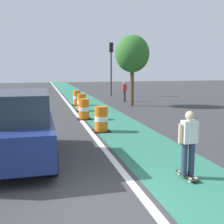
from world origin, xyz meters
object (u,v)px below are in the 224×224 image
parked_suv_nearest (20,126)px  traffic_barrel_back (82,103)px  street_tree_sidewalk (132,54)px  traffic_barrel_front (101,119)px  skateboarder_on_lane (189,142)px  traffic_barrel_far (77,98)px  traffic_barrel_mid (84,109)px  pedestrian_crossing (124,91)px  traffic_light_corner (111,60)px

parked_suv_nearest → traffic_barrel_back: bearing=71.6°
street_tree_sidewalk → traffic_barrel_front: bearing=-116.8°
skateboarder_on_lane → traffic_barrel_far: 14.71m
traffic_barrel_mid → traffic_barrel_front: bearing=-85.0°
traffic_barrel_far → skateboarder_on_lane: bearing=-86.5°
skateboarder_on_lane → pedestrian_crossing: size_ratio=1.05×
parked_suv_nearest → street_tree_sidewalk: bearing=57.4°
street_tree_sidewalk → parked_suv_nearest: bearing=-122.6°
parked_suv_nearest → pedestrian_crossing: 15.37m
pedestrian_crossing → traffic_barrel_front: bearing=-111.8°
skateboarder_on_lane → parked_suv_nearest: parked_suv_nearest is taller
parked_suv_nearest → traffic_barrel_far: bearing=75.4°
skateboarder_on_lane → traffic_barrel_front: size_ratio=1.55×
street_tree_sidewalk → skateboarder_on_lane: bearing=-102.2°
traffic_barrel_back → traffic_barrel_far: size_ratio=1.00×
parked_suv_nearest → street_tree_sidewalk: size_ratio=0.92×
traffic_light_corner → street_tree_sidewalk: bearing=-92.7°
skateboarder_on_lane → traffic_light_corner: traffic_light_corner is taller
traffic_light_corner → skateboarder_on_lane: bearing=-98.8°
skateboarder_on_lane → pedestrian_crossing: 16.31m
traffic_barrel_far → traffic_barrel_back: bearing=-91.3°
skateboarder_on_lane → traffic_barrel_mid: size_ratio=1.55×
skateboarder_on_lane → pedestrian_crossing: skateboarder_on_lane is taller
traffic_barrel_far → traffic_light_corner: size_ratio=0.21×
traffic_barrel_mid → pedestrian_crossing: bearing=58.6°
parked_suv_nearest → traffic_barrel_mid: (2.82, 6.36, -0.50)m
traffic_barrel_far → street_tree_sidewalk: bearing=-19.4°
traffic_barrel_front → traffic_light_corner: (4.24, 15.24, 2.97)m
traffic_barrel_front → traffic_barrel_far: 9.01m
traffic_light_corner → pedestrian_crossing: 5.58m
traffic_barrel_mid → traffic_light_corner: bearing=69.6°
skateboarder_on_lane → traffic_light_corner: size_ratio=0.33×
skateboarder_on_lane → parked_suv_nearest: 4.75m
street_tree_sidewalk → traffic_barrel_far: bearing=160.6°
traffic_barrel_mid → street_tree_sidewalk: 6.91m
traffic_barrel_mid → traffic_barrel_far: bearing=86.4°
skateboarder_on_lane → traffic_barrel_front: skateboarder_on_lane is taller
traffic_barrel_back → street_tree_sidewalk: (3.85, 1.51, 3.14)m
traffic_barrel_front → traffic_light_corner: bearing=74.5°
traffic_barrel_back → traffic_barrel_far: (0.07, 2.84, 0.00)m
street_tree_sidewalk → traffic_barrel_mid: bearing=-132.4°
traffic_barrel_mid → traffic_barrel_back: same height
traffic_barrel_front → street_tree_sidewalk: (3.88, 7.67, 3.14)m
parked_suv_nearest → traffic_barrel_back: (3.13, 9.41, -0.50)m
parked_suv_nearest → pedestrian_crossing: parked_suv_nearest is taller
parked_suv_nearest → traffic_barrel_mid: parked_suv_nearest is taller
traffic_barrel_back → pedestrian_crossing: bearing=45.5°
traffic_light_corner → traffic_barrel_front: bearing=-105.5°
traffic_barrel_far → pedestrian_crossing: pedestrian_crossing is taller
traffic_barrel_back → traffic_light_corner: (4.21, 9.07, 2.97)m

